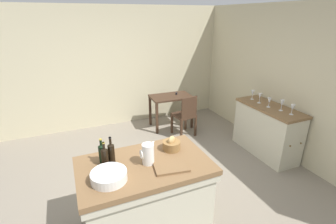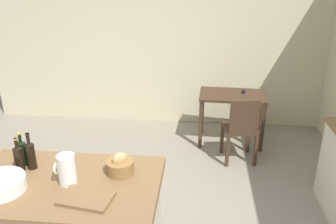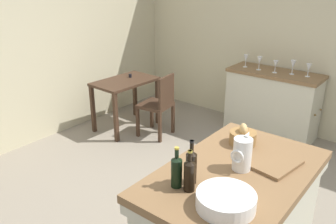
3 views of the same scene
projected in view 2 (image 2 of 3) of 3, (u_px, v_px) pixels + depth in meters
The scene contains 11 objects.
ground_plane at pixel (126, 223), 3.53m from camera, with size 6.76×6.76×0.00m, color gray.
wall_back at pixel (157, 41), 5.41m from camera, with size 5.32×0.12×2.60m, color beige.
writing_desk at pixel (232, 102), 4.93m from camera, with size 0.92×0.59×0.78m.
wooden_chair at pixel (241, 128), 4.46m from camera, with size 0.45×0.45×0.89m.
pitcher at pixel (67, 169), 2.57m from camera, with size 0.17×0.13×0.27m.
wash_bowl at pixel (0, 185), 2.51m from camera, with size 0.35×0.35×0.10m, color white.
bread_basket at pixel (120, 166), 2.72m from camera, with size 0.21×0.21×0.18m.
cutting_board at pixel (86, 198), 2.42m from camera, with size 0.35×0.23×0.02m, color brown.
wine_bottle_dark at pixel (31, 154), 2.76m from camera, with size 0.07×0.07×0.30m.
wine_bottle_amber at pixel (22, 152), 2.81m from camera, with size 0.07×0.07×0.28m.
wine_bottle_green at pixel (19, 158), 2.73m from camera, with size 0.07×0.07×0.28m.
Camera 2 is at (0.69, -2.77, 2.38)m, focal length 37.86 mm.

